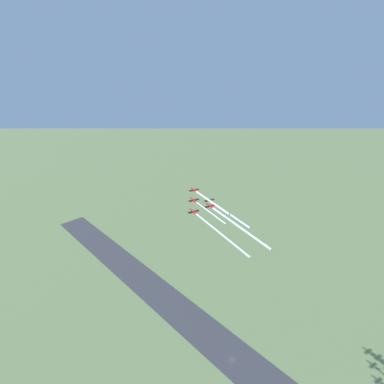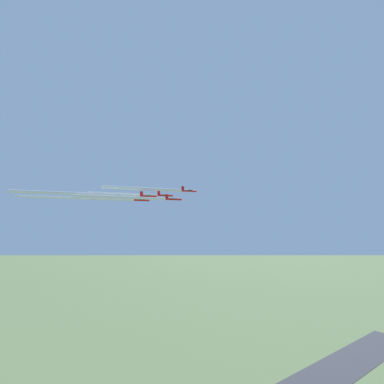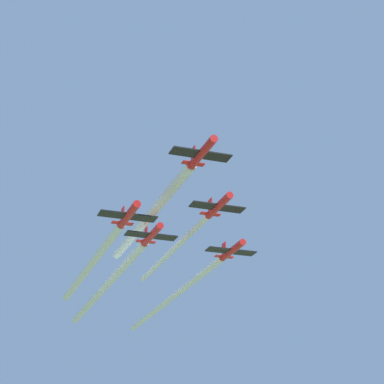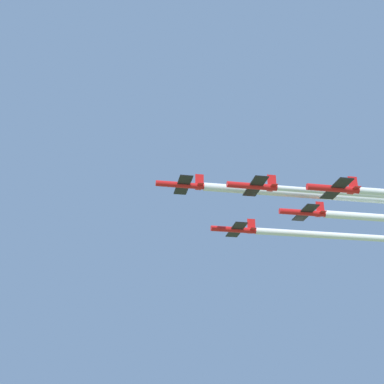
{
  "view_description": "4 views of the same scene",
  "coord_description": "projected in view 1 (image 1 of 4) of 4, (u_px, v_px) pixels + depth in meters",
  "views": [
    {
      "loc": [
        -103.75,
        116.79,
        201.88
      ],
      "look_at": [
        47.22,
        1.43,
        119.62
      ],
      "focal_mm": 28.0,
      "sensor_mm": 36.0,
      "label": 1
    },
    {
      "loc": [
        -31.02,
        -122.71,
        106.3
      ],
      "look_at": [
        49.55,
        6.25,
        122.24
      ],
      "focal_mm": 28.0,
      "sensor_mm": 36.0,
      "label": 2
    },
    {
      "loc": [
        114.5,
        -35.56,
        84.23
      ],
      "look_at": [
        43.23,
        1.3,
        117.66
      ],
      "focal_mm": 70.0,
      "sensor_mm": 36.0,
      "label": 3
    },
    {
      "loc": [
        67.25,
        76.8,
        86.31
      ],
      "look_at": [
        41.87,
        -1.2,
        122.56
      ],
      "focal_mm": 50.0,
      "sensor_mm": 36.0,
      "label": 4
    }
  ],
  "objects": [
    {
      "name": "ground_plane",
      "position": [
        232.0,
        360.0,
        220.93
      ],
      "size": [
        3000.0,
        3000.0,
        0.0
      ],
      "primitive_type": "plane",
      "color": "#6B7F4C"
    },
    {
      "name": "runway_strip",
      "position": [
        193.0,
        323.0,
        252.63
      ],
      "size": [
        490.79,
        83.83,
        0.2
      ],
      "rotation": [
        0.0,
        0.0,
        4.82
      ],
      "color": "#38383D",
      "rests_on": "ground_plane"
    },
    {
      "name": "jet_0",
      "position": [
        194.0,
        190.0,
        203.88
      ],
      "size": [
        7.89,
        7.53,
        2.63
      ],
      "rotation": [
        0.0,
        0.0,
        4.57
      ],
      "color": "red"
    },
    {
      "name": "jet_1",
      "position": [
        194.0,
        200.0,
        193.84
      ],
      "size": [
        7.89,
        7.53,
        2.63
      ],
      "rotation": [
        0.0,
        0.0,
        4.57
      ],
      "color": "red"
    },
    {
      "name": "jet_2",
      "position": [
        209.0,
        200.0,
        200.34
      ],
      "size": [
        7.89,
        7.53,
        2.63
      ],
      "rotation": [
        0.0,
        0.0,
        4.57
      ],
      "color": "red"
    },
    {
      "name": "jet_3",
      "position": [
        193.0,
        212.0,
        183.87
      ],
      "size": [
        7.89,
        7.53,
        2.63
      ],
      "rotation": [
        0.0,
        0.0,
        4.57
      ],
      "color": "red"
    },
    {
      "name": "jet_4",
      "position": [
        210.0,
        206.0,
        188.88
      ],
      "size": [
        7.89,
        7.53,
        2.63
      ],
      "rotation": [
        0.0,
        0.0,
        4.57
      ],
      "color": "red"
    },
    {
      "name": "smoke_trail_0",
      "position": [
        212.0,
        202.0,
        186.02
      ],
      "size": [
        37.31,
        6.57,
        1.34
      ],
      "rotation": [
        0.0,
        0.0,
        4.57
      ],
      "color": "white"
    },
    {
      "name": "smoke_trail_1",
      "position": [
        210.0,
        212.0,
        177.96
      ],
      "size": [
        32.33,
        5.38,
        0.84
      ],
      "rotation": [
        0.0,
        0.0,
        4.57
      ],
      "color": "white"
    },
    {
      "name": "smoke_trail_2",
      "position": [
        229.0,
        214.0,
        181.92
      ],
      "size": [
        38.67,
        6.58,
        1.15
      ],
      "rotation": [
        0.0,
        0.0,
        4.57
      ],
      "color": "white"
    },
    {
      "name": "smoke_trail_3",
      "position": [
        220.0,
        233.0,
        160.7
      ],
      "size": [
        50.41,
        8.13,
        1.04
      ],
      "rotation": [
        0.0,
        0.0,
        4.57
      ],
      "color": "white"
    },
    {
      "name": "smoke_trail_4",
      "position": [
        239.0,
        226.0,
        165.27
      ],
      "size": [
        51.53,
        8.51,
        1.27
      ],
      "rotation": [
        0.0,
        0.0,
        4.57
      ],
      "color": "white"
    }
  ]
}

